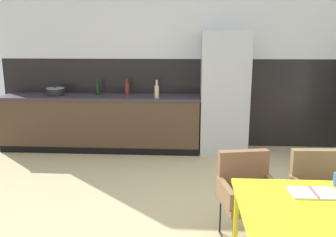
{
  "coord_description": "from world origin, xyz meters",
  "views": [
    {
      "loc": [
        -0.21,
        -2.88,
        1.74
      ],
      "look_at": [
        -0.42,
        0.61,
        0.97
      ],
      "focal_mm": 37.44,
      "sensor_mm": 36.0,
      "label": 1
    }
  ],
  "objects_px": {
    "cooking_pot": "(56,92)",
    "armchair_facing_counter": "(247,187)",
    "bottle_wine_green": "(127,89)",
    "open_book": "(314,193)",
    "bottle_oil_tall": "(157,91)",
    "bottle_spice_small": "(98,88)",
    "refrigerator_column": "(224,93)",
    "armchair_near_window": "(321,187)"
  },
  "relations": [
    {
      "from": "bottle_spice_small",
      "to": "bottle_oil_tall",
      "type": "distance_m",
      "value": 1.03
    },
    {
      "from": "refrigerator_column",
      "to": "open_book",
      "type": "distance_m",
      "value": 3.31
    },
    {
      "from": "cooking_pot",
      "to": "bottle_spice_small",
      "type": "distance_m",
      "value": 0.67
    },
    {
      "from": "armchair_near_window",
      "to": "armchair_facing_counter",
      "type": "xyz_separation_m",
      "value": [
        -0.63,
        0.02,
        -0.02
      ]
    },
    {
      "from": "refrigerator_column",
      "to": "armchair_facing_counter",
      "type": "xyz_separation_m",
      "value": [
        -0.03,
        -2.59,
        -0.45
      ]
    },
    {
      "from": "armchair_near_window",
      "to": "bottle_oil_tall",
      "type": "bearing_deg",
      "value": -58.49
    },
    {
      "from": "cooking_pot",
      "to": "bottle_spice_small",
      "type": "height_order",
      "value": "bottle_spice_small"
    },
    {
      "from": "open_book",
      "to": "bottle_wine_green",
      "type": "distance_m",
      "value": 3.84
    },
    {
      "from": "cooking_pot",
      "to": "refrigerator_column",
      "type": "bearing_deg",
      "value": 0.24
    },
    {
      "from": "armchair_near_window",
      "to": "bottle_oil_tall",
      "type": "height_order",
      "value": "bottle_oil_tall"
    },
    {
      "from": "bottle_wine_green",
      "to": "bottle_oil_tall",
      "type": "relative_size",
      "value": 0.93
    },
    {
      "from": "armchair_near_window",
      "to": "bottle_wine_green",
      "type": "height_order",
      "value": "bottle_wine_green"
    },
    {
      "from": "open_book",
      "to": "bottle_oil_tall",
      "type": "distance_m",
      "value": 3.38
    },
    {
      "from": "bottle_oil_tall",
      "to": "cooking_pot",
      "type": "bearing_deg",
      "value": 173.73
    },
    {
      "from": "refrigerator_column",
      "to": "cooking_pot",
      "type": "relative_size",
      "value": 6.75
    },
    {
      "from": "bottle_wine_green",
      "to": "open_book",
      "type": "bearing_deg",
      "value": -61.46
    },
    {
      "from": "bottle_spice_small",
      "to": "armchair_near_window",
      "type": "bearing_deg",
      "value": -45.77
    },
    {
      "from": "cooking_pot",
      "to": "bottle_wine_green",
      "type": "distance_m",
      "value": 1.15
    },
    {
      "from": "armchair_near_window",
      "to": "bottle_spice_small",
      "type": "height_order",
      "value": "bottle_spice_small"
    },
    {
      "from": "armchair_near_window",
      "to": "open_book",
      "type": "height_order",
      "value": "armchair_near_window"
    },
    {
      "from": "bottle_wine_green",
      "to": "bottle_oil_tall",
      "type": "distance_m",
      "value": 0.57
    },
    {
      "from": "refrigerator_column",
      "to": "open_book",
      "type": "bearing_deg",
      "value": -85.09
    },
    {
      "from": "open_book",
      "to": "cooking_pot",
      "type": "xyz_separation_m",
      "value": [
        -2.98,
        3.28,
        0.18
      ]
    },
    {
      "from": "armchair_near_window",
      "to": "bottle_wine_green",
      "type": "relative_size",
      "value": 3.08
    },
    {
      "from": "armchair_facing_counter",
      "to": "bottle_oil_tall",
      "type": "xyz_separation_m",
      "value": [
        -1.01,
        2.4,
        0.5
      ]
    },
    {
      "from": "refrigerator_column",
      "to": "armchair_near_window",
      "type": "bearing_deg",
      "value": -77.12
    },
    {
      "from": "open_book",
      "to": "refrigerator_column",
      "type": "bearing_deg",
      "value": 94.91
    },
    {
      "from": "open_book",
      "to": "armchair_facing_counter",
      "type": "bearing_deg",
      "value": 113.98
    },
    {
      "from": "armchair_facing_counter",
      "to": "open_book",
      "type": "height_order",
      "value": "armchair_facing_counter"
    },
    {
      "from": "armchair_near_window",
      "to": "cooking_pot",
      "type": "relative_size",
      "value": 2.91
    },
    {
      "from": "cooking_pot",
      "to": "bottle_wine_green",
      "type": "bearing_deg",
      "value": 4.45
    },
    {
      "from": "refrigerator_column",
      "to": "open_book",
      "type": "xyz_separation_m",
      "value": [
        0.28,
        -3.29,
        -0.18
      ]
    },
    {
      "from": "armchair_near_window",
      "to": "cooking_pot",
      "type": "bearing_deg",
      "value": -40.9
    },
    {
      "from": "armchair_facing_counter",
      "to": "bottle_spice_small",
      "type": "xyz_separation_m",
      "value": [
        -2.01,
        2.68,
        0.49
      ]
    },
    {
      "from": "armchair_near_window",
      "to": "armchair_facing_counter",
      "type": "distance_m",
      "value": 0.63
    },
    {
      "from": "cooking_pot",
      "to": "bottle_wine_green",
      "type": "height_order",
      "value": "bottle_wine_green"
    },
    {
      "from": "bottle_wine_green",
      "to": "bottle_spice_small",
      "type": "height_order",
      "value": "bottle_wine_green"
    },
    {
      "from": "refrigerator_column",
      "to": "armchair_facing_counter",
      "type": "relative_size",
      "value": 2.4
    },
    {
      "from": "cooking_pot",
      "to": "armchair_facing_counter",
      "type": "bearing_deg",
      "value": -44.02
    },
    {
      "from": "armchair_facing_counter",
      "to": "open_book",
      "type": "bearing_deg",
      "value": 103.03
    },
    {
      "from": "cooking_pot",
      "to": "bottle_oil_tall",
      "type": "distance_m",
      "value": 1.67
    },
    {
      "from": "armchair_near_window",
      "to": "cooking_pot",
      "type": "height_order",
      "value": "cooking_pot"
    }
  ]
}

